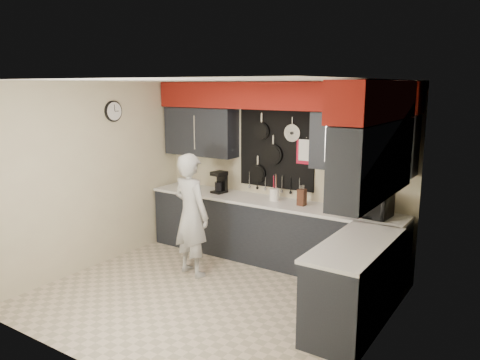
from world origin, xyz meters
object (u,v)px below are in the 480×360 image
Objects in this scene: person at (191,215)px; coffee_maker at (220,182)px; microwave at (369,205)px; utensil_crock at (274,195)px; knife_block at (302,197)px.

coffee_maker is at bearing -64.79° from person.
person is (0.24, -1.01, -0.26)m from coffee_maker.
utensil_crock is (-1.40, 0.05, -0.06)m from microwave.
person is at bearing -151.39° from microwave.
utensil_crock is at bearing -178.25° from microwave.
person is (-0.70, -1.02, -0.17)m from utensil_crock.
coffee_maker is (-1.40, 0.03, 0.06)m from knife_block.
coffee_maker is (-2.34, 0.04, 0.03)m from microwave.
knife_block is 0.14× the size of person.
knife_block is 1.40m from coffee_maker.
coffee_maker is at bearing -179.48° from utensil_crock.
utensil_crock is 0.53× the size of coffee_maker.
utensil_crock is at bearing 177.79° from knife_block.
knife_block is 1.31× the size of utensil_crock.
person is at bearing -124.62° from utensil_crock.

